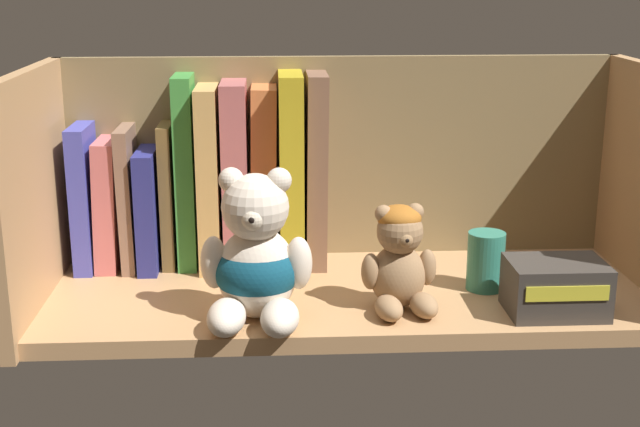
% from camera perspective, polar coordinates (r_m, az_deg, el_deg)
% --- Properties ---
extents(shelf_board, '(0.71, 0.28, 0.02)m').
position_cam_1_polar(shelf_board, '(1.06, 1.80, -5.46)').
color(shelf_board, tan).
rests_on(shelf_board, ground).
extents(shelf_back_panel, '(0.73, 0.01, 0.28)m').
position_cam_1_polar(shelf_back_panel, '(1.16, 1.24, 3.24)').
color(shelf_back_panel, olive).
rests_on(shelf_back_panel, ground).
extents(shelf_side_panel_left, '(0.02, 0.30, 0.28)m').
position_cam_1_polar(shelf_side_panel_left, '(1.05, -18.14, 1.13)').
color(shelf_side_panel_left, tan).
rests_on(shelf_side_panel_left, ground).
extents(book_0, '(0.02, 0.12, 0.18)m').
position_cam_1_polar(book_0, '(1.16, -14.94, 1.23)').
color(book_0, '#4045A9').
rests_on(book_0, shelf_board).
extents(book_1, '(0.03, 0.11, 0.17)m').
position_cam_1_polar(book_1, '(1.16, -13.49, 0.81)').
color(book_1, '#C26161').
rests_on(book_1, shelf_board).
extents(book_2, '(0.02, 0.12, 0.18)m').
position_cam_1_polar(book_2, '(1.15, -12.23, 1.21)').
color(book_2, '#83604D').
rests_on(book_2, shelf_board).
extents(book_3, '(0.02, 0.14, 0.15)m').
position_cam_1_polar(book_3, '(1.15, -10.97, 0.55)').
color(book_3, navy).
rests_on(book_3, shelf_board).
extents(book_4, '(0.02, 0.10, 0.18)m').
position_cam_1_polar(book_4, '(1.15, -9.80, 1.32)').
color(book_4, brown).
rests_on(book_4, shelf_board).
extents(book_5, '(0.02, 0.10, 0.25)m').
position_cam_1_polar(book_5, '(1.14, -8.66, 2.83)').
color(book_5, '#3B8C39').
rests_on(book_5, shelf_board).
extents(book_6, '(0.03, 0.14, 0.23)m').
position_cam_1_polar(book_6, '(1.14, -7.18, 2.53)').
color(book_6, tan).
rests_on(book_6, shelf_board).
extents(book_7, '(0.03, 0.13, 0.24)m').
position_cam_1_polar(book_7, '(1.13, -5.51, 2.69)').
color(book_7, '#B55F5F').
rests_on(book_7, shelf_board).
extents(book_8, '(0.04, 0.10, 0.23)m').
position_cam_1_polar(book_8, '(1.13, -3.69, 2.55)').
color(book_8, '#CF703A').
rests_on(book_8, shelf_board).
extents(book_9, '(0.03, 0.15, 0.25)m').
position_cam_1_polar(book_9, '(1.13, -1.92, 3.01)').
color(book_9, gold).
rests_on(book_9, shelf_board).
extents(book_10, '(0.03, 0.12, 0.25)m').
position_cam_1_polar(book_10, '(1.13, -0.29, 3.01)').
color(book_10, brown).
rests_on(book_10, shelf_board).
extents(teddy_bear_larger, '(0.12, 0.13, 0.17)m').
position_cam_1_polar(teddy_bear_larger, '(0.95, -4.19, -3.12)').
color(teddy_bear_larger, beige).
rests_on(teddy_bear_larger, shelf_board).
extents(teddy_bear_smaller, '(0.09, 0.09, 0.12)m').
position_cam_1_polar(teddy_bear_smaller, '(0.98, 5.22, -3.06)').
color(teddy_bear_smaller, '#93704C').
rests_on(teddy_bear_smaller, shelf_board).
extents(pillar_candle, '(0.04, 0.04, 0.07)m').
position_cam_1_polar(pillar_candle, '(1.06, 10.76, -3.06)').
color(pillar_candle, '#2D7A66').
rests_on(pillar_candle, shelf_board).
extents(small_product_box, '(0.11, 0.08, 0.06)m').
position_cam_1_polar(small_product_box, '(1.01, 15.12, -4.67)').
color(small_product_box, '#38332D').
rests_on(small_product_box, shelf_board).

